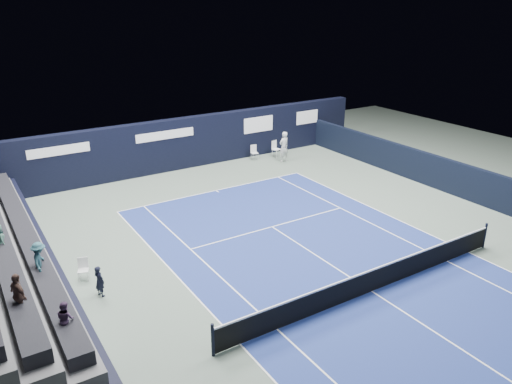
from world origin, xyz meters
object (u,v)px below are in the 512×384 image
folding_chair_back_b (275,147)px  tennis_player (284,147)px  tennis_net (373,279)px  folding_chair_back_a (254,150)px  line_judge_chair (83,267)px

folding_chair_back_b → tennis_player: size_ratio=0.54×
folding_chair_back_b → tennis_player: (-0.18, -1.21, 0.38)m
tennis_net → tennis_player: tennis_player is taller
folding_chair_back_a → folding_chair_back_b: 1.54m
folding_chair_back_a → line_judge_chair: bearing=-135.1°
line_judge_chair → tennis_player: tennis_player is taller
folding_chair_back_b → line_judge_chair: (-14.80, -9.02, -0.11)m
line_judge_chair → tennis_net: (8.47, -6.39, 0.02)m
folding_chair_back_a → tennis_player: 2.03m
tennis_net → tennis_player: 15.47m
folding_chair_back_a → tennis_net: (-4.81, -15.67, -0.12)m
folding_chair_back_a → folding_chair_back_b: size_ratio=0.89×
folding_chair_back_b → tennis_net: size_ratio=0.08×
line_judge_chair → tennis_net: bearing=-17.3°
folding_chair_back_b → line_judge_chair: folding_chair_back_b is taller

